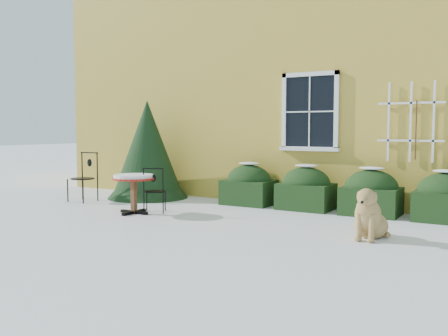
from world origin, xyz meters
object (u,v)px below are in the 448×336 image
Objects in this scene: patio_chair_near at (154,190)px; patio_chair_far at (84,177)px; bistro_table at (134,181)px; dog at (369,218)px; evergreen_shrub at (148,159)px.

patio_chair_far is at bearing -41.51° from patio_chair_near.
bistro_table is 2.18m from patio_chair_far.
patio_chair_near is 1.00× the size of dog.
bistro_table is 0.92× the size of patio_chair_near.
dog is at bearing -8.17° from patio_chair_far.
evergreen_shrub reaches higher than patio_chair_far.
evergreen_shrub is at bearing -78.66° from patio_chair_near.
patio_chair_near is (1.48, -1.61, -0.48)m from evergreen_shrub.
bistro_table is 4.46m from dog.
dog is at bearing -17.92° from evergreen_shrub.
evergreen_shrub reaches higher than bistro_table.
patio_chair_near is at bearing -12.73° from patio_chair_far.
bistro_table is (1.21, -1.89, -0.30)m from evergreen_shrub.
bistro_table is 0.92× the size of dog.
patio_chair_far is at bearing 161.21° from bistro_table.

